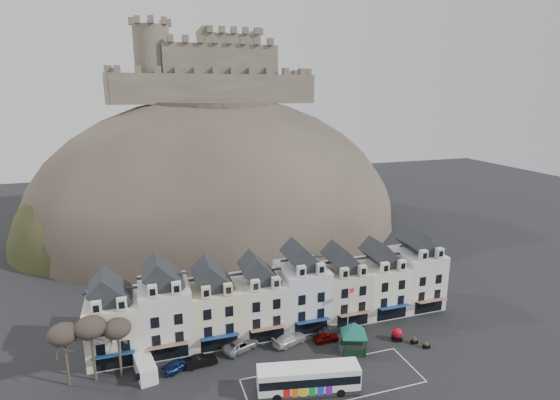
{
  "coord_description": "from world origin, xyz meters",
  "views": [
    {
      "loc": [
        -18.89,
        -41.52,
        34.92
      ],
      "look_at": [
        2.49,
        24.0,
        17.75
      ],
      "focal_mm": 28.0,
      "sensor_mm": 36.0,
      "label": 1
    }
  ],
  "objects_px": {
    "flagpole": "(349,309)",
    "car_navy": "(179,365)",
    "bus_shelter": "(354,329)",
    "car_silver": "(241,345)",
    "car_maroon": "(326,337)",
    "car_black": "(201,361)",
    "car_white": "(290,339)",
    "red_buoy": "(397,334)",
    "white_van": "(145,368)",
    "bus": "(308,378)",
    "car_charcoal": "(330,331)"
  },
  "relations": [
    {
      "from": "red_buoy",
      "to": "car_charcoal",
      "type": "xyz_separation_m",
      "value": [
        -8.65,
        4.33,
        -0.31
      ]
    },
    {
      "from": "car_silver",
      "to": "car_maroon",
      "type": "xyz_separation_m",
      "value": [
        12.14,
        -1.74,
        -0.11
      ]
    },
    {
      "from": "bus",
      "to": "car_maroon",
      "type": "distance_m",
      "value": 11.45
    },
    {
      "from": "flagpole",
      "to": "car_white",
      "type": "distance_m",
      "value": 9.51
    },
    {
      "from": "car_maroon",
      "to": "white_van",
      "type": "bearing_deg",
      "value": 89.13
    },
    {
      "from": "bus_shelter",
      "to": "car_white",
      "type": "distance_m",
      "value": 9.3
    },
    {
      "from": "red_buoy",
      "to": "car_maroon",
      "type": "bearing_deg",
      "value": 163.76
    },
    {
      "from": "car_silver",
      "to": "car_charcoal",
      "type": "distance_m",
      "value": 13.34
    },
    {
      "from": "white_van",
      "to": "car_white",
      "type": "height_order",
      "value": "white_van"
    },
    {
      "from": "bus",
      "to": "car_black",
      "type": "relative_size",
      "value": 2.96
    },
    {
      "from": "flagpole",
      "to": "car_maroon",
      "type": "distance_m",
      "value": 5.18
    },
    {
      "from": "bus_shelter",
      "to": "red_buoy",
      "type": "bearing_deg",
      "value": 23.93
    },
    {
      "from": "car_maroon",
      "to": "car_charcoal",
      "type": "distance_m",
      "value": 1.89
    },
    {
      "from": "car_maroon",
      "to": "car_silver",
      "type": "bearing_deg",
      "value": 80.63
    },
    {
      "from": "car_maroon",
      "to": "car_charcoal",
      "type": "relative_size",
      "value": 0.97
    },
    {
      "from": "bus_shelter",
      "to": "car_white",
      "type": "relative_size",
      "value": 1.24
    },
    {
      "from": "bus_shelter",
      "to": "car_black",
      "type": "xyz_separation_m",
      "value": [
        -20.51,
        3.22,
        -2.71
      ]
    },
    {
      "from": "flagpole",
      "to": "car_navy",
      "type": "height_order",
      "value": "flagpole"
    },
    {
      "from": "flagpole",
      "to": "car_charcoal",
      "type": "height_order",
      "value": "flagpole"
    },
    {
      "from": "flagpole",
      "to": "car_white",
      "type": "height_order",
      "value": "flagpole"
    },
    {
      "from": "flagpole",
      "to": "car_maroon",
      "type": "relative_size",
      "value": 2.05
    },
    {
      "from": "bus_shelter",
      "to": "car_navy",
      "type": "bearing_deg",
      "value": -167.76
    },
    {
      "from": "flagpole",
      "to": "car_black",
      "type": "distance_m",
      "value": 21.83
    },
    {
      "from": "white_van",
      "to": "car_white",
      "type": "distance_m",
      "value": 19.73
    },
    {
      "from": "car_silver",
      "to": "bus_shelter",
      "type": "bearing_deg",
      "value": -133.86
    },
    {
      "from": "bus",
      "to": "car_maroon",
      "type": "height_order",
      "value": "bus"
    },
    {
      "from": "car_black",
      "to": "car_white",
      "type": "xyz_separation_m",
      "value": [
        12.75,
        1.17,
        0.06
      ]
    },
    {
      "from": "white_van",
      "to": "car_white",
      "type": "bearing_deg",
      "value": -7.22
    },
    {
      "from": "flagpole",
      "to": "white_van",
      "type": "height_order",
      "value": "flagpole"
    },
    {
      "from": "bus",
      "to": "car_white",
      "type": "relative_size",
      "value": 2.39
    },
    {
      "from": "bus_shelter",
      "to": "car_charcoal",
      "type": "height_order",
      "value": "bus_shelter"
    },
    {
      "from": "bus",
      "to": "flagpole",
      "type": "bearing_deg",
      "value": 55.18
    },
    {
      "from": "bus",
      "to": "car_navy",
      "type": "relative_size",
      "value": 2.9
    },
    {
      "from": "bus",
      "to": "car_white",
      "type": "distance_m",
      "value": 10.51
    },
    {
      "from": "flagpole",
      "to": "car_maroon",
      "type": "height_order",
      "value": "flagpole"
    },
    {
      "from": "flagpole",
      "to": "car_silver",
      "type": "relative_size",
      "value": 1.45
    },
    {
      "from": "bus_shelter",
      "to": "flagpole",
      "type": "distance_m",
      "value": 3.92
    },
    {
      "from": "car_silver",
      "to": "car_maroon",
      "type": "height_order",
      "value": "car_silver"
    },
    {
      "from": "car_maroon",
      "to": "red_buoy",
      "type": "bearing_deg",
      "value": -107.44
    },
    {
      "from": "white_van",
      "to": "car_navy",
      "type": "xyz_separation_m",
      "value": [
        4.09,
        0.0,
        -0.37
      ]
    },
    {
      "from": "bus",
      "to": "flagpole",
      "type": "relative_size",
      "value": 1.63
    },
    {
      "from": "car_black",
      "to": "car_white",
      "type": "height_order",
      "value": "car_white"
    },
    {
      "from": "car_navy",
      "to": "car_charcoal",
      "type": "distance_m",
      "value": 22.06
    },
    {
      "from": "car_maroon",
      "to": "car_charcoal",
      "type": "xyz_separation_m",
      "value": [
        1.2,
        1.46,
        0.0
      ]
    },
    {
      "from": "bus",
      "to": "white_van",
      "type": "bearing_deg",
      "value": 164.84
    },
    {
      "from": "red_buoy",
      "to": "car_silver",
      "type": "bearing_deg",
      "value": 168.15
    },
    {
      "from": "white_van",
      "to": "car_silver",
      "type": "height_order",
      "value": "white_van"
    },
    {
      "from": "white_van",
      "to": "bus",
      "type": "bearing_deg",
      "value": -37.18
    },
    {
      "from": "car_black",
      "to": "car_maroon",
      "type": "distance_m",
      "value": 17.95
    },
    {
      "from": "red_buoy",
      "to": "flagpole",
      "type": "relative_size",
      "value": 0.24
    }
  ]
}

